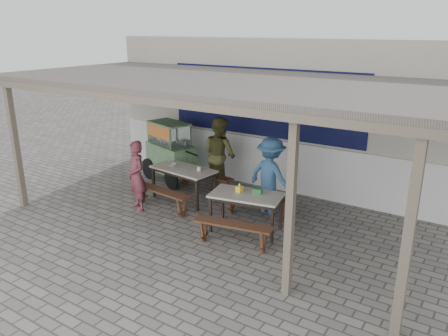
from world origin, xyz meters
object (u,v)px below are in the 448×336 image
Objects in this scene: table_left at (183,171)px; patron_wall_side at (220,154)px; vendor_cart at (170,150)px; condiment_jar at (199,169)px; patron_street_side at (137,176)px; condiment_bowl at (173,165)px; bench_left_street at (161,194)px; donation_box at (257,191)px; bench_right_wall at (257,202)px; bench_right_street at (233,229)px; bench_left_wall at (205,178)px; table_right at (246,198)px; tissue_box at (239,189)px; patron_right_table at (271,176)px.

table_left is 0.85× the size of patron_wall_side.
vendor_cart reaches higher than condiment_jar.
patron_street_side is at bearing -55.64° from vendor_cart.
condiment_bowl is (-0.72, -0.02, -0.02)m from condiment_jar.
donation_box reaches higher than bench_left_street.
vendor_cart is at bearing 128.79° from bench_left_street.
bench_right_wall is 1.51m from condiment_jar.
patron_street_side reaches higher than condiment_bowl.
condiment_jar is at bearing 131.11° from bench_right_street.
donation_box is (2.07, -1.19, 0.47)m from bench_left_wall.
patron_wall_side reaches higher than condiment_jar.
condiment_jar is (0.47, 0.74, 0.46)m from bench_left_street.
bench_left_wall is at bearing 61.44° from patron_wall_side.
bench_left_wall and bench_right_wall have the same top height.
patron_street_side is (0.56, -1.78, -0.07)m from vendor_cart.
table_right is 0.96× the size of patron_street_side.
tissue_box reaches higher than condiment_jar.
bench_right_street is at bearing -67.04° from tissue_box.
bench_left_street is 17.13× the size of condiment_jar.
patron_street_side reaches higher than tissue_box.
bench_right_wall is 2.59m from patron_street_side.
patron_right_table reaches higher than bench_right_wall.
vendor_cart is (-1.06, 0.83, 0.15)m from table_left.
patron_right_table is at bearing 35.36° from bench_left_street.
patron_street_side is 16.28× the size of condiment_jar.
bench_right_wall is at bearing 1.27° from condiment_jar.
vendor_cart is 1.30× the size of patron_street_side.
bench_right_street is at bearing 107.74° from patron_right_table.
condiment_jar is (-1.57, 0.65, 0.13)m from table_right.
bench_right_wall is (-0.13, 0.68, -0.33)m from table_right.
bench_right_wall is 15.79× the size of condiment_jar.
bench_left_street is at bearing -168.68° from bench_right_wall.
bench_left_wall is 0.81× the size of vendor_cart.
bench_right_street is 8.57× the size of donation_box.
condiment_bowl is at bearing 168.04° from donation_box.
bench_left_street is at bearing -175.92° from tissue_box.
bench_left_wall is 9.30× the size of donation_box.
bench_right_wall is 1.82m from patron_wall_side.
patron_right_table reaches higher than vendor_cart.
vendor_cart is 3.46m from donation_box.
patron_wall_side reaches higher than donation_box.
donation_box is at bearing -5.58° from vendor_cart.
patron_right_table reaches higher than patron_street_side.
vendor_cart is at bearing 135.38° from bench_right_street.
table_right is at bearing -8.46° from vendor_cart.
bench_right_wall is 8.17× the size of condiment_bowl.
bench_left_street is at bearing 94.67° from patron_wall_side.
condiment_bowl reaches higher than bench_left_wall.
condiment_jar reaches higher than bench_left_wall.
patron_right_table is 0.95m from donation_box.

